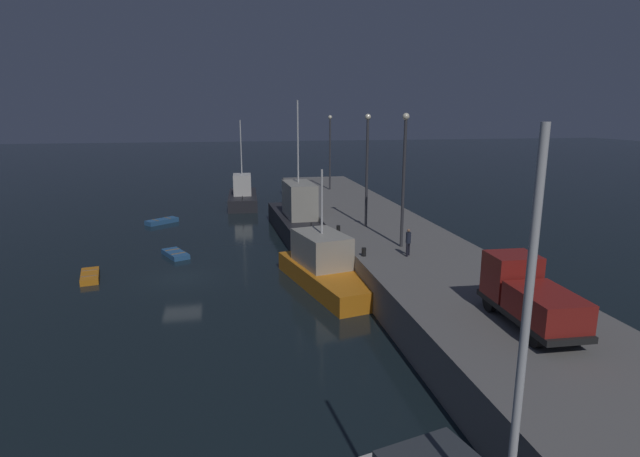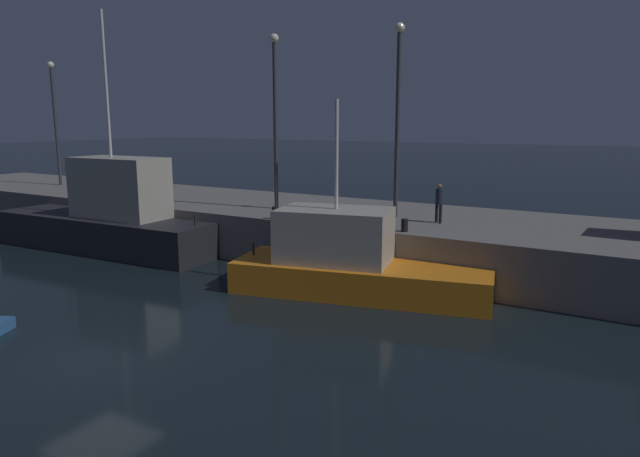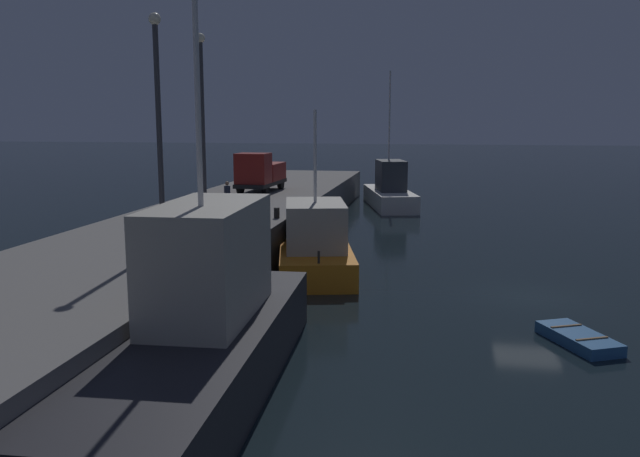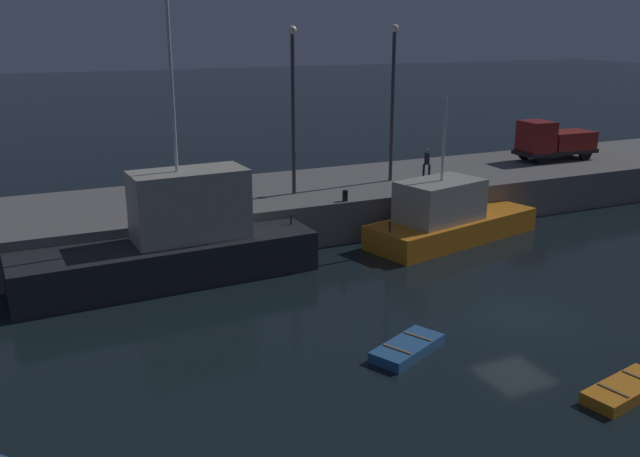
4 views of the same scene
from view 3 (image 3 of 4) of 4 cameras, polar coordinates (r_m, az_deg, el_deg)
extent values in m
plane|color=black|center=(27.35, 17.76, -5.68)|extent=(320.00, 320.00, 0.00)
cube|color=slate|center=(29.19, -13.04, -2.32)|extent=(68.19, 8.51, 2.18)
cube|color=orange|center=(30.92, -0.49, -2.33)|extent=(10.25, 5.32, 1.21)
cube|color=#ADA899|center=(29.57, -0.41, 0.33)|extent=(4.72, 3.50, 2.05)
cylinder|color=silver|center=(29.29, -0.43, 6.31)|extent=(0.14, 0.14, 4.10)
cylinder|color=#262626|center=(26.34, -0.11, -2.53)|extent=(0.10, 0.10, 0.50)
cube|color=#232328|center=(17.16, -10.65, -11.38)|extent=(13.02, 4.13, 1.77)
cube|color=#ADA899|center=(17.51, -9.72, -2.75)|extent=(4.99, 2.53, 3.02)
cylinder|color=silver|center=(16.73, -10.71, 13.95)|extent=(0.14, 0.14, 7.02)
cylinder|color=#262626|center=(22.29, -5.93, -3.33)|extent=(0.10, 0.10, 0.50)
cube|color=silver|center=(52.67, 6.07, 2.63)|extent=(10.11, 5.18, 1.37)
cube|color=#33383D|center=(52.03, 6.19, 4.62)|extent=(3.88, 2.79, 2.39)
cylinder|color=silver|center=(52.88, 6.08, 9.76)|extent=(0.14, 0.14, 6.94)
cylinder|color=#262626|center=(56.94, 5.31, 4.10)|extent=(0.10, 0.10, 0.50)
cube|color=#2D6099|center=(22.24, 21.59, -8.90)|extent=(3.13, 2.34, 0.37)
cube|color=olive|center=(22.67, 20.67, -7.96)|extent=(0.54, 1.04, 0.04)
cube|color=olive|center=(21.70, 22.63, -8.85)|extent=(0.54, 1.04, 0.04)
cylinder|color=#38383D|center=(24.84, -13.82, 7.59)|extent=(0.20, 0.20, 8.11)
sphere|color=#F9EFCC|center=(25.08, -14.22, 17.30)|extent=(0.44, 0.44, 0.44)
cylinder|color=#38383D|center=(30.85, -10.17, 8.11)|extent=(0.20, 0.20, 8.19)
sphere|color=#F9EFCC|center=(31.05, -10.41, 16.02)|extent=(0.44, 0.44, 0.44)
cylinder|color=black|center=(41.79, -4.76, 3.55)|extent=(0.91, 0.31, 0.90)
cylinder|color=black|center=(42.32, -6.96, 3.59)|extent=(0.91, 0.31, 0.90)
cylinder|color=black|center=(45.16, -3.44, 4.01)|extent=(0.91, 0.31, 0.90)
cylinder|color=black|center=(45.65, -5.49, 4.05)|extent=(0.91, 0.31, 0.90)
cube|color=black|center=(43.70, -5.14, 3.97)|extent=(5.58, 2.22, 0.25)
cube|color=maroon|center=(42.04, -5.85, 5.24)|extent=(1.84, 2.08, 1.93)
cube|color=maroon|center=(44.59, -4.77, 4.98)|extent=(3.27, 2.13, 1.13)
cylinder|color=black|center=(33.16, -7.83, 1.87)|extent=(0.13, 0.13, 0.82)
cylinder|color=black|center=(33.00, -8.30, 1.82)|extent=(0.13, 0.13, 0.82)
cylinder|color=#1E2333|center=(32.99, -8.09, 3.13)|extent=(0.44, 0.44, 0.67)
sphere|color=#8C664C|center=(32.94, -8.11, 3.92)|extent=(0.20, 0.20, 0.20)
cylinder|color=black|center=(31.90, -3.79, 1.37)|extent=(0.28, 0.28, 0.52)
cylinder|color=black|center=(25.92, -6.75, -0.52)|extent=(0.28, 0.28, 0.56)
camera|label=1|loc=(59.40, 11.11, 13.09)|focal=28.20mm
camera|label=2|loc=(41.29, 29.32, 7.77)|focal=31.84mm
camera|label=4|loc=(24.43, 79.63, 10.59)|focal=38.46mm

